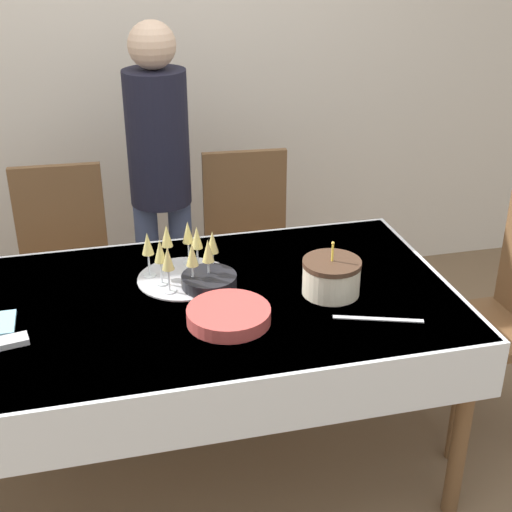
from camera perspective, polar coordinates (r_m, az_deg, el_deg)
name	(u,v)px	position (r m, az deg, el deg)	size (l,w,h in m)	color
ground_plane	(191,468)	(2.96, -5.23, -16.52)	(12.00, 12.00, 0.00)	brown
wall_back	(131,50)	(3.79, -9.95, 15.92)	(8.00, 0.05, 2.70)	silver
dining_table	(183,325)	(2.55, -5.83, -5.51)	(1.93, 1.03, 0.76)	white
dining_chair_far_left	(64,265)	(3.33, -15.10, -0.70)	(0.44, 0.44, 0.98)	brown
dining_chair_far_right	(249,246)	(3.40, -0.59, 0.83)	(0.45, 0.45, 0.98)	brown
dining_chair_right_end	(502,310)	(3.03, 19.10, -4.12)	(0.43, 0.43, 0.98)	brown
birthday_cake	(331,277)	(2.52, 6.04, -1.67)	(0.21, 0.21, 0.20)	beige
champagne_tray	(183,257)	(2.61, -5.87, -0.05)	(0.34, 0.34, 0.18)	silver
plate_stack_main	(229,315)	(2.36, -2.20, -4.76)	(0.28, 0.28, 0.05)	#CC4C47
plate_stack_dessert	(209,281)	(2.57, -3.77, -2.03)	(0.20, 0.20, 0.05)	black
cake_knife	(378,319)	(2.41, 9.74, -4.99)	(0.29, 0.12, 0.00)	silver
fork_pile	(0,344)	(2.38, -19.78, -6.61)	(0.18, 0.09, 0.02)	silver
person_standing	(159,164)	(3.29, -7.74, 7.29)	(0.28, 0.28, 1.58)	#3F4C72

